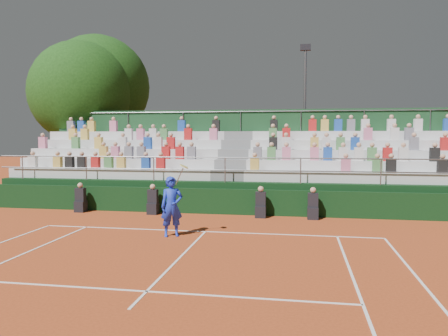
% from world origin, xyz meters
% --- Properties ---
extents(ground, '(90.00, 90.00, 0.00)m').
position_xyz_m(ground, '(0.00, 0.00, 0.00)').
color(ground, '#B0451D').
rests_on(ground, ground).
extents(courtside_wall, '(20.00, 0.15, 1.00)m').
position_xyz_m(courtside_wall, '(0.00, 3.20, 0.50)').
color(courtside_wall, black).
rests_on(courtside_wall, ground).
extents(line_officials, '(9.62, 0.40, 1.19)m').
position_xyz_m(line_officials, '(-0.87, 2.75, 0.48)').
color(line_officials, black).
rests_on(line_officials, ground).
extents(grandstand, '(20.00, 5.20, 4.40)m').
position_xyz_m(grandstand, '(0.00, 6.44, 1.08)').
color(grandstand, black).
rests_on(grandstand, ground).
extents(tennis_player, '(0.93, 0.67, 2.22)m').
position_xyz_m(tennis_player, '(-0.88, -0.79, 0.92)').
color(tennis_player, '#1B34CF').
rests_on(tennis_player, ground).
extents(tree_west, '(5.94, 5.94, 8.60)m').
position_xyz_m(tree_west, '(-9.74, 10.52, 5.61)').
color(tree_west, '#3C2916').
rests_on(tree_west, ground).
extents(tree_east, '(6.41, 6.41, 9.34)m').
position_xyz_m(tree_east, '(-9.55, 12.35, 6.11)').
color(tree_east, '#3C2916').
rests_on(tree_east, ground).
extents(floodlight_mast, '(0.60, 0.25, 8.34)m').
position_xyz_m(floodlight_mast, '(3.22, 12.48, 4.85)').
color(floodlight_mast, gray).
rests_on(floodlight_mast, ground).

